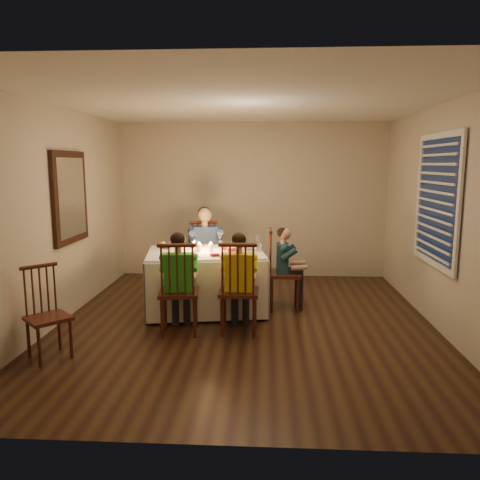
# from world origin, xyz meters

# --- Properties ---
(ground) EXTENTS (5.00, 5.00, 0.00)m
(ground) POSITION_xyz_m (0.00, 0.00, 0.00)
(ground) COLOR black
(ground) RESTS_ON ground
(wall_left) EXTENTS (0.02, 5.00, 2.60)m
(wall_left) POSITION_xyz_m (-2.25, 0.00, 1.30)
(wall_left) COLOR #BCB5A0
(wall_left) RESTS_ON ground
(wall_right) EXTENTS (0.02, 5.00, 2.60)m
(wall_right) POSITION_xyz_m (2.25, 0.00, 1.30)
(wall_right) COLOR #BCB5A0
(wall_right) RESTS_ON ground
(wall_back) EXTENTS (4.50, 0.02, 2.60)m
(wall_back) POSITION_xyz_m (0.00, 2.50, 1.30)
(wall_back) COLOR #BCB5A0
(wall_back) RESTS_ON ground
(ceiling) EXTENTS (5.00, 5.00, 0.00)m
(ceiling) POSITION_xyz_m (0.00, 0.00, 2.60)
(ceiling) COLOR white
(ceiling) RESTS_ON wall_back
(dining_table) EXTENTS (1.67, 1.32, 0.76)m
(dining_table) POSITION_xyz_m (-0.54, 0.50, 0.56)
(dining_table) COLOR white
(dining_table) RESTS_ON ground
(chair_adult) EXTENTS (0.53, 0.52, 1.08)m
(chair_adult) POSITION_xyz_m (-0.65, 1.27, 0.00)
(chair_adult) COLOR black
(chair_adult) RESTS_ON ground
(chair_near_left) EXTENTS (0.48, 0.47, 1.08)m
(chair_near_left) POSITION_xyz_m (-0.74, -0.36, 0.00)
(chair_near_left) COLOR black
(chair_near_left) RESTS_ON ground
(chair_near_right) EXTENTS (0.44, 0.42, 1.08)m
(chair_near_right) POSITION_xyz_m (-0.06, -0.29, 0.00)
(chair_near_right) COLOR black
(chair_near_right) RESTS_ON ground
(chair_end) EXTENTS (0.42, 0.44, 1.08)m
(chair_end) POSITION_xyz_m (0.49, 0.63, 0.00)
(chair_end) COLOR black
(chair_end) RESTS_ON ground
(chair_extra) EXTENTS (0.53, 0.53, 0.93)m
(chair_extra) POSITION_xyz_m (-1.90, -1.12, 0.00)
(chair_extra) COLOR black
(chair_extra) RESTS_ON ground
(adult) EXTENTS (0.58, 0.55, 1.29)m
(adult) POSITION_xyz_m (-0.65, 1.27, 0.00)
(adult) COLOR navy
(adult) RESTS_ON ground
(child_green) EXTENTS (0.45, 0.42, 1.17)m
(child_green) POSITION_xyz_m (-0.74, -0.36, 0.00)
(child_green) COLOR green
(child_green) RESTS_ON ground
(child_yellow) EXTENTS (0.41, 0.38, 1.16)m
(child_yellow) POSITION_xyz_m (-0.06, -0.29, 0.00)
(child_yellow) COLOR yellow
(child_yellow) RESTS_ON ground
(child_teal) EXTENTS (0.34, 0.37, 1.09)m
(child_teal) POSITION_xyz_m (0.49, 0.63, 0.00)
(child_teal) COLOR #1B3944
(child_teal) RESTS_ON ground
(setting_adult) EXTENTS (0.30, 0.30, 0.02)m
(setting_adult) POSITION_xyz_m (-0.55, 0.82, 0.80)
(setting_adult) COLOR white
(setting_adult) RESTS_ON dining_table
(setting_green) EXTENTS (0.30, 0.30, 0.02)m
(setting_green) POSITION_xyz_m (-0.78, 0.10, 0.80)
(setting_green) COLOR white
(setting_green) RESTS_ON dining_table
(setting_yellow) EXTENTS (0.30, 0.30, 0.02)m
(setting_yellow) POSITION_xyz_m (-0.22, 0.24, 0.80)
(setting_yellow) COLOR white
(setting_yellow) RESTS_ON dining_table
(setting_teal) EXTENTS (0.30, 0.30, 0.02)m
(setting_teal) POSITION_xyz_m (-0.03, 0.59, 0.80)
(setting_teal) COLOR white
(setting_teal) RESTS_ON dining_table
(candle_left) EXTENTS (0.06, 0.06, 0.10)m
(candle_left) POSITION_xyz_m (-0.62, 0.48, 0.84)
(candle_left) COLOR white
(candle_left) RESTS_ON dining_table
(candle_right) EXTENTS (0.06, 0.06, 0.10)m
(candle_right) POSITION_xyz_m (-0.47, 0.51, 0.84)
(candle_right) COLOR white
(candle_right) RESTS_ON dining_table
(squash) EXTENTS (0.09, 0.09, 0.09)m
(squash) POSITION_xyz_m (-1.15, 0.72, 0.83)
(squash) COLOR gold
(squash) RESTS_ON dining_table
(orange_fruit) EXTENTS (0.08, 0.08, 0.08)m
(orange_fruit) POSITION_xyz_m (-0.31, 0.59, 0.83)
(orange_fruit) COLOR #DA4E12
(orange_fruit) RESTS_ON dining_table
(serving_bowl) EXTENTS (0.24, 0.24, 0.06)m
(serving_bowl) POSITION_xyz_m (-1.00, 0.69, 0.82)
(serving_bowl) COLOR white
(serving_bowl) RESTS_ON dining_table
(wall_mirror) EXTENTS (0.06, 0.95, 1.15)m
(wall_mirror) POSITION_xyz_m (-2.22, 0.30, 1.50)
(wall_mirror) COLOR black
(wall_mirror) RESTS_ON wall_left
(window_blinds) EXTENTS (0.07, 1.34, 1.54)m
(window_blinds) POSITION_xyz_m (2.21, 0.10, 1.50)
(window_blinds) COLOR black
(window_blinds) RESTS_ON wall_right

